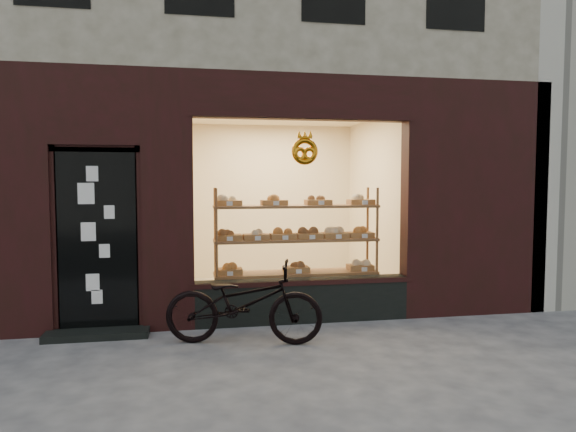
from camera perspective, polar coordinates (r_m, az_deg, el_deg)
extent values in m
plane|color=#45454B|center=(4.61, 1.67, -18.87)|extent=(90.00, 90.00, 0.00)
cube|color=black|center=(6.60, 1.64, -9.34)|extent=(2.70, 0.25, 0.55)
cube|color=black|center=(6.36, -20.38, -2.55)|extent=(0.90, 0.04, 2.15)
cube|color=black|center=(6.40, -20.41, -12.18)|extent=(1.15, 0.35, 0.08)
torus|color=orange|center=(6.34, 1.87, 7.18)|extent=(0.33, 0.07, 0.33)
cube|color=brown|center=(7.06, 0.90, -10.34)|extent=(2.20, 0.45, 0.04)
cube|color=brown|center=(6.95, 0.91, -6.35)|extent=(2.20, 0.45, 0.03)
cube|color=brown|center=(6.89, 0.91, -2.66)|extent=(2.20, 0.45, 0.04)
cube|color=brown|center=(6.85, 0.92, 1.08)|extent=(2.20, 0.45, 0.04)
cylinder|color=brown|center=(6.59, -7.94, -4.31)|extent=(0.04, 0.04, 1.70)
cylinder|color=brown|center=(7.01, 9.85, -3.84)|extent=(0.04, 0.04, 1.70)
cylinder|color=brown|center=(6.97, -8.08, -3.86)|extent=(0.04, 0.04, 1.70)
cylinder|color=brown|center=(7.38, 8.80, -3.45)|extent=(0.04, 0.04, 1.70)
cube|color=olive|center=(6.83, -6.56, -6.12)|extent=(0.34, 0.24, 0.07)
sphere|color=#9D6120|center=(6.81, -6.56, -5.41)|extent=(0.11, 0.11, 0.11)
cube|color=silver|center=(6.65, -6.45, -6.39)|extent=(0.07, 0.01, 0.05)
cube|color=olive|center=(6.95, 0.91, -5.92)|extent=(0.34, 0.24, 0.07)
sphere|color=brown|center=(6.93, 0.91, -5.23)|extent=(0.11, 0.11, 0.11)
cube|color=silver|center=(6.77, 1.22, -6.18)|extent=(0.07, 0.01, 0.05)
cube|color=olive|center=(7.17, 8.01, -5.64)|extent=(0.34, 0.24, 0.07)
sphere|color=tan|center=(7.16, 8.02, -4.97)|extent=(0.11, 0.11, 0.11)
cube|color=silver|center=(7.00, 8.49, -5.89)|extent=(0.08, 0.01, 0.05)
cube|color=olive|center=(6.77, -6.59, -2.36)|extent=(0.34, 0.24, 0.07)
sphere|color=brown|center=(6.76, -6.59, -1.64)|extent=(0.11, 0.11, 0.11)
cube|color=silver|center=(6.58, -6.48, -2.53)|extent=(0.07, 0.01, 0.06)
cube|color=olive|center=(6.80, -3.56, -2.31)|extent=(0.34, 0.24, 0.07)
sphere|color=tan|center=(6.79, -3.56, -1.60)|extent=(0.11, 0.11, 0.11)
cube|color=silver|center=(6.62, -3.37, -2.48)|extent=(0.08, 0.01, 0.06)
cube|color=olive|center=(6.85, -0.56, -2.26)|extent=(0.34, 0.24, 0.07)
sphere|color=#9D6120|center=(6.84, -0.57, -1.55)|extent=(0.11, 0.11, 0.11)
cube|color=silver|center=(6.67, -0.29, -2.42)|extent=(0.07, 0.01, 0.06)
cube|color=olive|center=(6.92, 2.38, -2.20)|extent=(0.34, 0.24, 0.07)
sphere|color=brown|center=(6.91, 2.38, -1.50)|extent=(0.11, 0.11, 0.11)
cube|color=silver|center=(6.74, 2.72, -2.36)|extent=(0.07, 0.01, 0.06)
cube|color=olive|center=(7.01, 5.25, -2.13)|extent=(0.34, 0.24, 0.07)
sphere|color=tan|center=(7.00, 5.25, -1.44)|extent=(0.11, 0.11, 0.11)
cube|color=silver|center=(6.83, 5.67, -2.29)|extent=(0.08, 0.01, 0.06)
cube|color=olive|center=(7.11, 8.04, -2.07)|extent=(0.34, 0.24, 0.07)
sphere|color=#9D6120|center=(7.11, 8.05, -1.39)|extent=(0.11, 0.11, 0.11)
cube|color=silver|center=(6.94, 8.53, -2.22)|extent=(0.08, 0.01, 0.06)
cube|color=olive|center=(6.73, -6.62, 1.45)|extent=(0.34, 0.24, 0.07)
sphere|color=tan|center=(6.73, -6.62, 2.17)|extent=(0.11, 0.11, 0.11)
cube|color=silver|center=(6.55, -6.51, 1.38)|extent=(0.07, 0.01, 0.06)
cube|color=olive|center=(6.80, -1.56, 1.50)|extent=(0.34, 0.24, 0.07)
sphere|color=#9D6120|center=(6.79, -1.57, 2.21)|extent=(0.11, 0.11, 0.11)
cube|color=silver|center=(6.62, -1.32, 1.43)|extent=(0.08, 0.01, 0.06)
cube|color=olive|center=(6.92, 3.36, 1.53)|extent=(0.34, 0.24, 0.07)
sphere|color=brown|center=(6.91, 3.36, 2.24)|extent=(0.11, 0.11, 0.11)
cube|color=silver|center=(6.74, 3.73, 1.47)|extent=(0.07, 0.01, 0.06)
cube|color=olive|center=(7.08, 8.08, 1.56)|extent=(0.34, 0.24, 0.07)
sphere|color=tan|center=(7.08, 8.08, 2.24)|extent=(0.11, 0.11, 0.11)
cube|color=silver|center=(6.91, 8.56, 1.49)|extent=(0.08, 0.01, 0.06)
imported|color=black|center=(5.72, -4.95, -9.59)|extent=(1.82, 0.98, 0.91)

